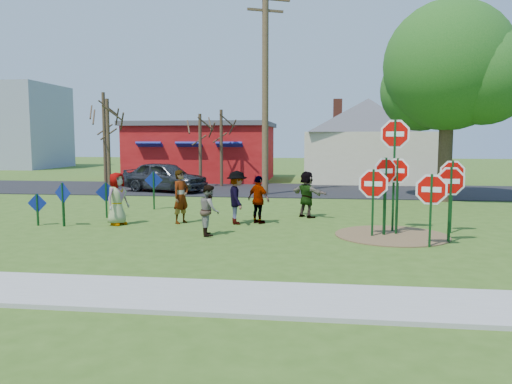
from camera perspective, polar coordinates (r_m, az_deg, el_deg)
ground at (r=15.83m, az=-1.67°, el=-3.95°), size 120.00×120.00×0.00m
sidewalk at (r=8.97m, az=-9.03°, el=-11.55°), size 22.00×1.80×0.08m
road at (r=27.14m, az=2.13°, el=0.26°), size 120.00×7.50×0.04m
dirt_patch at (r=14.79m, az=15.24°, el=-4.80°), size 3.20×3.20×0.03m
red_building at (r=34.33m, az=-6.06°, el=4.68°), size 9.40×7.69×3.90m
cream_house at (r=33.54m, az=12.64°, el=6.18°), size 9.40×9.40×6.50m
distant_building at (r=54.68m, az=-26.70°, el=6.69°), size 10.00×8.00×8.00m
stop_sign_a at (r=14.36m, az=13.25°, el=0.40°), size 1.11×0.19×2.06m
stop_sign_b at (r=15.19m, az=15.57°, el=5.08°), size 1.13×0.29×3.48m
stop_sign_c at (r=14.80m, az=15.88°, el=1.50°), size 0.79×0.59×2.34m
stop_sign_d at (r=15.59m, az=21.50°, el=1.46°), size 0.98×0.07×2.27m
stop_sign_e at (r=13.38m, az=19.39°, el=-0.30°), size 1.06×0.21×2.02m
stop_sign_f at (r=14.11m, az=21.34°, el=0.61°), size 1.04×0.13×2.16m
stop_sign_g at (r=14.56m, az=14.56°, el=1.51°), size 0.90×0.56×2.37m
blue_diamond_a at (r=17.33m, az=-23.71°, el=-1.49°), size 0.62×0.06×1.04m
blue_diamond_b at (r=16.84m, az=-21.19°, el=-0.76°), size 0.64×0.24×1.40m
blue_diamond_c at (r=18.23m, az=-16.75°, el=-0.44°), size 0.70×0.22×1.26m
blue_diamond_d at (r=19.95m, az=-11.61°, el=0.72°), size 0.69×0.13×1.51m
person_a at (r=16.59m, az=-15.58°, el=-0.75°), size 0.82×0.97×1.69m
person_b at (r=16.48m, az=-8.57°, el=-0.54°), size 0.67×0.76×1.75m
person_c at (r=14.33m, az=-5.37°, el=-2.08°), size 0.73×0.84×1.45m
person_d at (r=16.16m, az=-2.20°, el=-0.64°), size 0.95×1.26×1.73m
person_e at (r=16.25m, az=0.31°, el=-0.89°), size 0.96×0.86×1.57m
person_f at (r=17.63m, az=5.82°, el=-0.26°), size 1.46×1.36×1.64m
suv at (r=26.42m, az=-10.39°, el=1.75°), size 4.93×3.20×1.56m
utility_pole at (r=24.71m, az=1.07°, el=12.02°), size 2.31×1.15×10.12m
leafy_tree at (r=23.85m, az=21.47°, el=12.55°), size 6.15×5.61×8.73m
bare_tree_west at (r=26.12m, az=-16.56°, el=6.51°), size 1.80×1.80×4.76m
bare_tree_east at (r=29.12m, az=-3.99°, el=6.28°), size 1.80×1.80×4.46m
bare_tree_mid at (r=28.18m, az=-16.96°, el=7.09°), size 1.80×1.80×5.25m
bare_tree_extra at (r=28.54m, az=-6.40°, el=5.91°), size 1.80×1.80×4.19m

